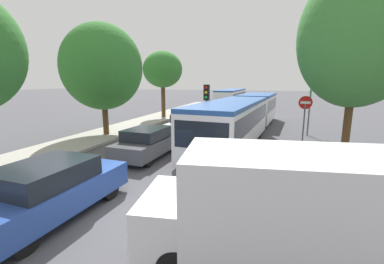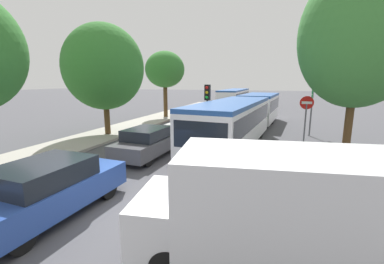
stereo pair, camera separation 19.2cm
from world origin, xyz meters
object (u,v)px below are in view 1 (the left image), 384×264
(white_van, at_px, (280,206))
(tree_left_far, at_px, (162,71))
(tree_left_mid, at_px, (102,67))
(queued_car_red, at_px, (208,113))
(articulated_bus, at_px, (245,113))
(city_bus_rear, at_px, (231,97))
(no_entry_sign, at_px, (305,114))
(direction_sign_post, at_px, (310,97))
(queued_car_blue, at_px, (50,190))
(queued_car_white, at_px, (188,124))
(tree_right_near, at_px, (358,36))
(queued_car_graphite, at_px, (148,142))
(traffic_light, at_px, (206,100))

(white_van, xyz_separation_m, tree_left_far, (-10.40, 18.34, 3.35))
(tree_left_mid, bearing_deg, queued_car_red, 57.72)
(articulated_bus, xyz_separation_m, white_van, (1.97, -12.81, -0.21))
(white_van, bearing_deg, tree_left_mid, -49.57)
(queued_car_red, bearing_deg, city_bus_rear, 3.57)
(no_entry_sign, height_order, direction_sign_post, direction_sign_post)
(queued_car_blue, height_order, queued_car_white, queued_car_blue)
(city_bus_rear, bearing_deg, direction_sign_post, -154.85)
(articulated_bus, distance_m, tree_left_far, 10.56)
(queued_car_red, height_order, tree_left_far, tree_left_far)
(no_entry_sign, distance_m, tree_right_near, 4.40)
(tree_left_mid, bearing_deg, queued_car_graphite, -36.27)
(traffic_light, relative_size, tree_left_mid, 0.47)
(direction_sign_post, bearing_deg, queued_car_blue, 69.51)
(queued_car_graphite, height_order, queued_car_red, queued_car_red)
(articulated_bus, height_order, tree_left_far, tree_left_far)
(articulated_bus, height_order, queued_car_graphite, articulated_bus)
(articulated_bus, distance_m, white_van, 12.96)
(tree_left_far, bearing_deg, no_entry_sign, -34.94)
(queued_car_white, distance_m, white_van, 12.93)
(white_van, bearing_deg, queued_car_red, -79.99)
(white_van, relative_size, tree_left_mid, 0.73)
(direction_sign_post, bearing_deg, no_entry_sign, 89.00)
(articulated_bus, relative_size, queued_car_white, 3.98)
(traffic_light, xyz_separation_m, tree_left_mid, (-6.76, -0.32, 1.96))
(city_bus_rear, xyz_separation_m, tree_left_far, (-4.57, -13.87, 3.17))
(articulated_bus, relative_size, queued_car_red, 3.90)
(tree_right_near, bearing_deg, direction_sign_post, 98.54)
(queued_car_white, height_order, direction_sign_post, direction_sign_post)
(queued_car_red, relative_size, tree_right_near, 0.52)
(articulated_bus, xyz_separation_m, queued_car_blue, (-3.79, -12.68, -0.68))
(city_bus_rear, height_order, no_entry_sign, no_entry_sign)
(traffic_light, height_order, direction_sign_post, direction_sign_post)
(city_bus_rear, distance_m, queued_car_graphite, 26.30)
(tree_left_mid, bearing_deg, tree_left_far, 88.26)
(white_van, xyz_separation_m, traffic_light, (-3.91, 9.79, 1.26))
(queued_car_red, xyz_separation_m, tree_left_far, (-4.75, 0.93, 3.83))
(articulated_bus, distance_m, no_entry_sign, 4.42)
(tree_left_far, bearing_deg, white_van, -60.44)
(articulated_bus, xyz_separation_m, tree_right_near, (4.97, -4.87, 3.97))
(direction_sign_post, distance_m, tree_left_mid, 13.60)
(queued_car_blue, xyz_separation_m, tree_left_far, (-4.64, 18.21, 3.82))
(queued_car_white, bearing_deg, no_entry_sign, -99.57)
(queued_car_blue, xyz_separation_m, no_entry_sign, (7.22, 9.92, 1.11))
(no_entry_sign, xyz_separation_m, tree_right_near, (1.53, -2.11, 3.54))
(articulated_bus, height_order, tree_left_mid, tree_left_mid)
(city_bus_rear, height_order, traffic_light, traffic_light)
(queued_car_red, xyz_separation_m, tree_left_mid, (-5.02, -7.94, 3.71))
(queued_car_blue, distance_m, tree_left_mid, 11.18)
(queued_car_white, bearing_deg, direction_sign_post, -72.84)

